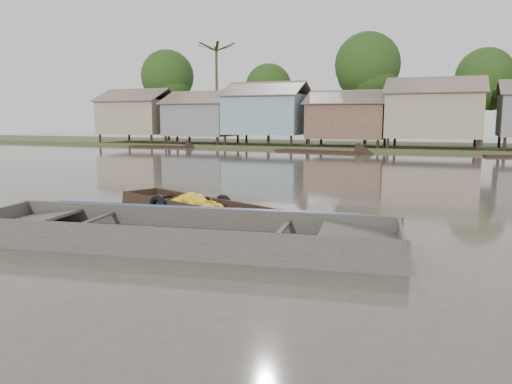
% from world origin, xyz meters
% --- Properties ---
extents(ground, '(120.00, 120.00, 0.00)m').
position_xyz_m(ground, '(0.00, 0.00, 0.00)').
color(ground, '#4E473C').
rests_on(ground, ground).
extents(riverbank, '(120.00, 12.47, 10.22)m').
position_xyz_m(riverbank, '(3.03, 31.86, 3.07)').
color(riverbank, '#384723').
rests_on(riverbank, ground).
extents(banana_boat, '(5.31, 3.30, 0.73)m').
position_xyz_m(banana_boat, '(-2.41, 1.60, 0.13)').
color(banana_boat, black).
rests_on(banana_boat, ground).
extents(viewer_boat, '(8.66, 3.35, 0.68)m').
position_xyz_m(viewer_boat, '(-1.10, -1.30, 0.08)').
color(viewer_boat, '#3A3631').
rests_on(viewer_boat, ground).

